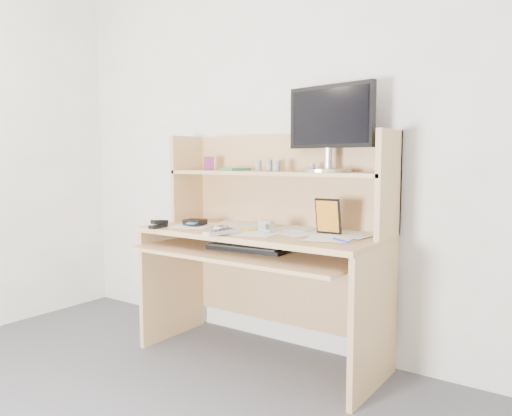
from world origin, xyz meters
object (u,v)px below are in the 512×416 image
Objects in this scene: tv_remote at (222,232)px; keyboard at (248,248)px; desk at (268,238)px; monitor at (330,126)px; game_case at (328,216)px.

keyboard is at bearing 85.17° from tv_remote.
keyboard is (-0.01, -0.18, -0.03)m from desk.
monitor is at bearing 35.00° from keyboard.
keyboard is 0.86× the size of monitor.
keyboard is 0.80m from monitor.
desk is 0.42m from game_case.
tv_remote is 1.09× the size of game_case.
tv_remote is (-0.05, -0.16, 0.10)m from keyboard.
desk reaches higher than keyboard.
game_case is 0.35× the size of monitor.
desk is at bearing 81.49° from keyboard.
keyboard is 2.45× the size of game_case.
game_case is at bearing -53.93° from monitor.
tv_remote is at bearing -121.79° from monitor.
game_case reaches higher than tv_remote.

